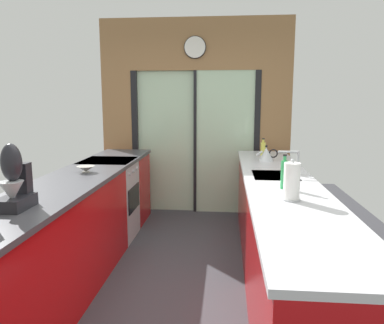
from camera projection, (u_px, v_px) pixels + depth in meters
name	position (u px, v px, depth m)	size (l,w,h in m)	color
ground_plane	(180.00, 264.00, 3.75)	(5.04, 7.60, 0.02)	#38383D
back_wall_unit	(195.00, 105.00, 5.27)	(2.64, 0.12, 2.70)	olive
left_counter_run	(70.00, 232.00, 3.30)	(0.62, 3.80, 0.92)	#AD0C0F
right_counter_run	(279.00, 232.00, 3.30)	(0.62, 3.80, 0.92)	#AD0C0F
sink_faucet	(294.00, 159.00, 3.43)	(0.19, 0.02, 0.23)	#B7BABC
oven_range	(109.00, 200.00, 4.40)	(0.60, 0.60, 0.92)	#B7BABC
mixing_bowl_far	(86.00, 169.00, 3.59)	(0.17, 0.17, 0.06)	gray
stand_mixer	(14.00, 184.00, 2.38)	(0.17, 0.27, 0.42)	black
kettle	(266.00, 154.00, 4.26)	(0.25, 0.17, 0.18)	#B7BABC
soap_bottle_near	(284.00, 174.00, 2.93)	(0.05, 0.05, 0.27)	#339E56
soap_bottle_far	(263.00, 149.00, 4.63)	(0.06, 0.06, 0.22)	#D1CC4C
paper_towel_roll	(292.00, 182.00, 2.59)	(0.13, 0.13, 0.29)	#B7BABC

